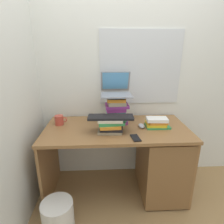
% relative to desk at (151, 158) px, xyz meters
% --- Properties ---
extents(ground_plane, '(6.00, 6.00, 0.00)m').
position_rel_desk_xyz_m(ground_plane, '(-0.37, 0.03, -0.42)').
color(ground_plane, '#9E7A4C').
extents(wall_back, '(6.00, 0.06, 2.60)m').
position_rel_desk_xyz_m(wall_back, '(-0.36, 0.42, 0.88)').
color(wall_back, silver).
rests_on(wall_back, ground).
extents(wall_left, '(0.05, 6.00, 2.60)m').
position_rel_desk_xyz_m(wall_left, '(-1.23, 0.03, 0.88)').
color(wall_left, silver).
rests_on(wall_left, ground).
extents(desk, '(1.44, 0.70, 0.77)m').
position_rel_desk_xyz_m(desk, '(0.00, 0.00, 0.00)').
color(desk, olive).
rests_on(desk, ground).
extents(book_stack_tall, '(0.25, 0.20, 0.30)m').
position_rel_desk_xyz_m(book_stack_tall, '(-0.36, 0.15, 0.49)').
color(book_stack_tall, '#8C338C').
rests_on(book_stack_tall, desk).
extents(book_stack_keyboard_riser, '(0.25, 0.19, 0.14)m').
position_rel_desk_xyz_m(book_stack_keyboard_riser, '(-0.43, -0.09, 0.42)').
color(book_stack_keyboard_riser, gray).
rests_on(book_stack_keyboard_riser, desk).
extents(book_stack_side, '(0.24, 0.17, 0.10)m').
position_rel_desk_xyz_m(book_stack_side, '(0.04, 0.02, 0.40)').
color(book_stack_side, '#338C4C').
rests_on(book_stack_side, desk).
extents(laptop, '(0.31, 0.35, 0.23)m').
position_rel_desk_xyz_m(laptop, '(-0.36, 0.23, 0.70)').
color(laptop, gray).
rests_on(laptop, book_stack_tall).
extents(keyboard, '(0.42, 0.16, 0.02)m').
position_rel_desk_xyz_m(keyboard, '(-0.43, -0.08, 0.50)').
color(keyboard, black).
rests_on(keyboard, book_stack_keyboard_riser).
extents(computer_mouse, '(0.06, 0.10, 0.04)m').
position_rel_desk_xyz_m(computer_mouse, '(-0.12, 0.02, 0.37)').
color(computer_mouse, '#A5A8AD').
rests_on(computer_mouse, desk).
extents(mug, '(0.13, 0.09, 0.10)m').
position_rel_desk_xyz_m(mug, '(-0.96, 0.14, 0.40)').
color(mug, '#B23F33').
rests_on(mug, desk).
extents(cell_phone, '(0.08, 0.14, 0.01)m').
position_rel_desk_xyz_m(cell_phone, '(-0.22, -0.22, 0.35)').
color(cell_phone, black).
rests_on(cell_phone, desk).
extents(wastebasket, '(0.27, 0.27, 0.28)m').
position_rel_desk_xyz_m(wastebasket, '(-0.91, -0.44, -0.28)').
color(wastebasket, silver).
rests_on(wastebasket, ground).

